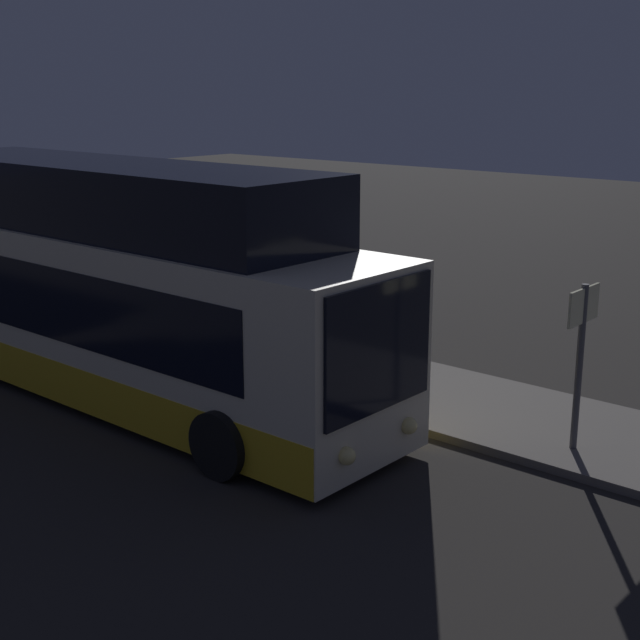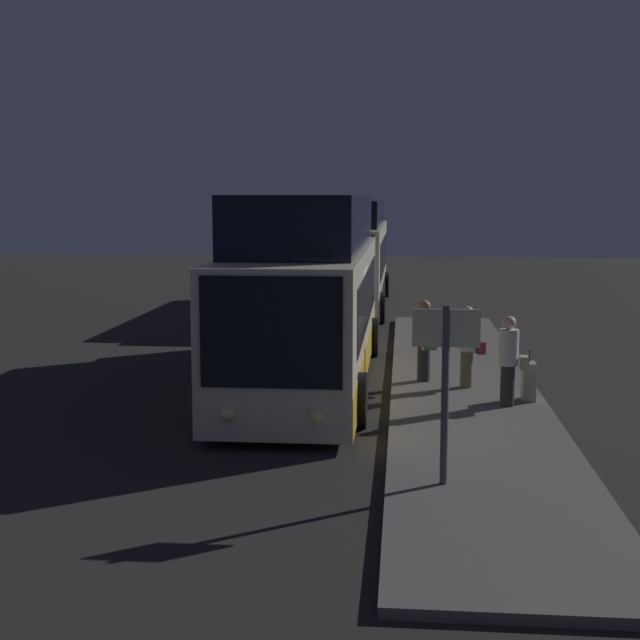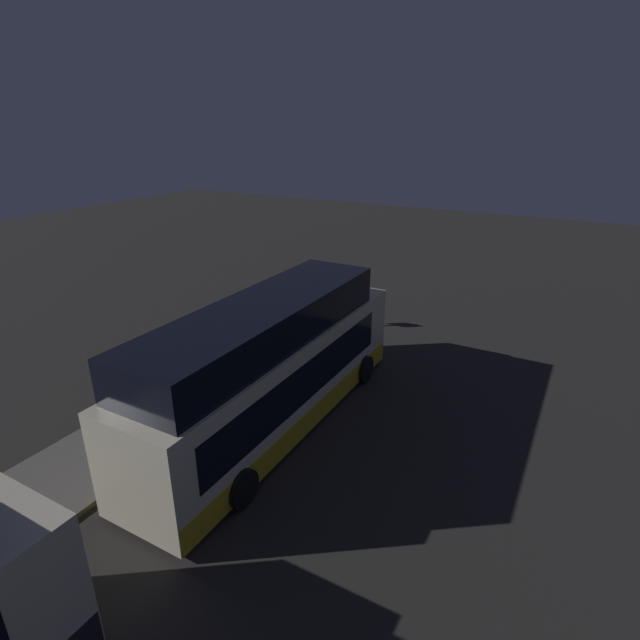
{
  "view_description": "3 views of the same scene",
  "coord_description": "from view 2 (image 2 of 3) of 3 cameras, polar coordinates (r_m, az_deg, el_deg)",
  "views": [
    {
      "loc": [
        11.28,
        -8.95,
        5.12
      ],
      "look_at": [
        3.22,
        0.43,
        1.87
      ],
      "focal_mm": 50.0,
      "sensor_mm": 36.0,
      "label": 1
    },
    {
      "loc": [
        17.84,
        1.79,
        3.93
      ],
      "look_at": [
        3.22,
        0.43,
        1.87
      ],
      "focal_mm": 50.0,
      "sensor_mm": 36.0,
      "label": 2
    },
    {
      "loc": [
        -11.02,
        -7.51,
        8.38
      ],
      "look_at": [
        3.22,
        0.43,
        1.87
      ],
      "focal_mm": 28.0,
      "sensor_mm": 36.0,
      "label": 3
    }
  ],
  "objects": [
    {
      "name": "ground",
      "position": [
        18.35,
        -0.42,
        -4.37
      ],
      "size": [
        80.0,
        80.0,
        0.0
      ],
      "primitive_type": "plane",
      "color": "#2B2826"
    },
    {
      "name": "platform",
      "position": [
        18.29,
        9.14,
        -4.31
      ],
      "size": [
        20.0,
        2.89,
        0.13
      ],
      "color": "#605B56",
      "rests_on": "ground"
    },
    {
      "name": "bus_lead",
      "position": [
        18.72,
        -0.73,
        1.24
      ],
      "size": [
        10.68,
        2.76,
        3.93
      ],
      "color": "beige",
      "rests_on": "ground"
    },
    {
      "name": "bus_second",
      "position": [
        31.36,
        1.72,
        3.88
      ],
      "size": [
        11.37,
        2.87,
        3.75
      ],
      "color": "beige",
      "rests_on": "ground"
    },
    {
      "name": "passenger_boarding",
      "position": [
        17.92,
        9.44,
        -1.5
      ],
      "size": [
        0.46,
        0.59,
        1.63
      ],
      "rotation": [
        0.0,
        0.0,
        0.31
      ],
      "color": "#6B604C",
      "rests_on": "platform"
    },
    {
      "name": "passenger_waiting",
      "position": [
        16.47,
        12.01,
        -2.38
      ],
      "size": [
        0.37,
        0.54,
        1.65
      ],
      "rotation": [
        0.0,
        0.0,
        -0.02
      ],
      "color": "#2D2D33",
      "rests_on": "platform"
    },
    {
      "name": "passenger_with_bags",
      "position": [
        18.38,
        6.69,
        -1.14
      ],
      "size": [
        0.62,
        0.49,
        1.68
      ],
      "rotation": [
        0.0,
        0.0,
        -1.23
      ],
      "color": "#2D2D33",
      "rests_on": "platform"
    },
    {
      "name": "suitcase",
      "position": [
        17.1,
        13.21,
        -3.83
      ],
      "size": [
        0.38,
        0.23,
        0.96
      ],
      "color": "beige",
      "rests_on": "platform"
    },
    {
      "name": "sign_post",
      "position": [
        11.74,
        8.03,
        -3.02
      ],
      "size": [
        0.1,
        0.88,
        2.39
      ],
      "color": "#4C4C51",
      "rests_on": "platform"
    }
  ]
}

